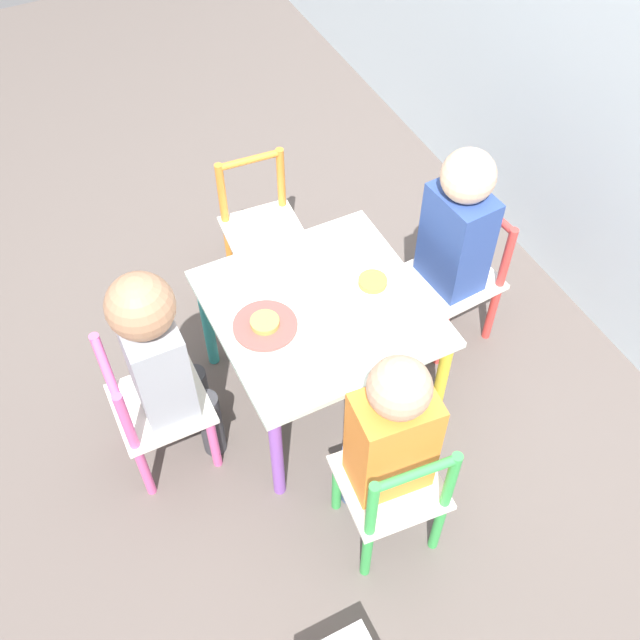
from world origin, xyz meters
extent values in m
plane|color=#5B514C|center=(0.00, 0.00, 0.00)|extent=(6.00, 6.00, 0.00)
cube|color=silver|center=(0.00, 0.00, 0.42)|extent=(0.61, 0.61, 0.02)
cylinder|color=teal|center=(-0.27, -0.27, 0.20)|extent=(0.04, 0.04, 0.41)
cylinder|color=#8E51BC|center=(0.27, -0.27, 0.20)|extent=(0.04, 0.04, 0.41)
cylinder|color=#387AD1|center=(-0.27, 0.27, 0.20)|extent=(0.04, 0.04, 0.41)
cylinder|color=yellow|center=(0.27, 0.27, 0.20)|extent=(0.04, 0.04, 0.41)
cube|color=silver|center=(-0.04, 0.51, 0.26)|extent=(0.28, 0.28, 0.02)
cylinder|color=#DB3D38|center=(-0.14, 0.39, 0.13)|extent=(0.03, 0.03, 0.26)
cylinder|color=#DB3D38|center=(0.07, 0.41, 0.13)|extent=(0.03, 0.03, 0.26)
cylinder|color=#DB3D38|center=(-0.15, 0.60, 0.13)|extent=(0.03, 0.03, 0.26)
cylinder|color=#DB3D38|center=(0.06, 0.62, 0.13)|extent=(0.03, 0.03, 0.26)
cylinder|color=#DB3D38|center=(-0.15, 0.60, 0.38)|extent=(0.03, 0.03, 0.26)
cylinder|color=#DB3D38|center=(0.06, 0.62, 0.38)|extent=(0.03, 0.03, 0.26)
cylinder|color=#DB3D38|center=(-0.05, 0.61, 0.50)|extent=(0.21, 0.04, 0.02)
cube|color=silver|center=(0.00, -0.51, 0.26)|extent=(0.26, 0.26, 0.02)
cylinder|color=#E5599E|center=(0.10, -0.40, 0.13)|extent=(0.03, 0.03, 0.26)
cylinder|color=#E5599E|center=(-0.11, -0.40, 0.13)|extent=(0.03, 0.03, 0.26)
cylinder|color=#E5599E|center=(0.10, -0.62, 0.13)|extent=(0.03, 0.03, 0.26)
cylinder|color=#E5599E|center=(-0.11, -0.61, 0.13)|extent=(0.03, 0.03, 0.26)
cylinder|color=#E5599E|center=(0.10, -0.62, 0.38)|extent=(0.03, 0.03, 0.26)
cylinder|color=#E5599E|center=(-0.11, -0.61, 0.38)|extent=(0.03, 0.03, 0.26)
cylinder|color=#E5599E|center=(0.00, -0.61, 0.50)|extent=(0.21, 0.03, 0.02)
cube|color=silver|center=(0.51, -0.05, 0.26)|extent=(0.28, 0.28, 0.02)
cylinder|color=green|center=(0.41, 0.07, 0.13)|extent=(0.03, 0.03, 0.26)
cylinder|color=green|center=(0.39, -0.14, 0.13)|extent=(0.03, 0.03, 0.26)
cylinder|color=green|center=(0.62, 0.05, 0.13)|extent=(0.03, 0.03, 0.26)
cylinder|color=green|center=(0.60, -0.16, 0.13)|extent=(0.03, 0.03, 0.26)
cylinder|color=green|center=(0.62, 0.05, 0.38)|extent=(0.03, 0.03, 0.26)
cylinder|color=green|center=(0.60, -0.16, 0.38)|extent=(0.03, 0.03, 0.26)
cylinder|color=green|center=(0.61, -0.06, 0.50)|extent=(0.04, 0.21, 0.02)
cube|color=silver|center=(-0.51, 0.04, 0.26)|extent=(0.28, 0.28, 0.02)
cylinder|color=orange|center=(-0.41, -0.08, 0.13)|extent=(0.03, 0.03, 0.26)
cylinder|color=orange|center=(-0.39, 0.14, 0.13)|extent=(0.03, 0.03, 0.26)
cylinder|color=orange|center=(-0.62, -0.06, 0.13)|extent=(0.03, 0.03, 0.26)
cylinder|color=orange|center=(-0.60, 0.15, 0.13)|extent=(0.03, 0.03, 0.26)
cylinder|color=orange|center=(-0.62, -0.06, 0.38)|extent=(0.03, 0.03, 0.26)
cylinder|color=orange|center=(-0.60, 0.15, 0.38)|extent=(0.03, 0.03, 0.26)
cylinder|color=orange|center=(-0.61, 0.05, 0.50)|extent=(0.04, 0.21, 0.02)
cylinder|color=#7A6B5B|center=(-0.08, 0.38, 0.14)|extent=(0.07, 0.07, 0.27)
cylinder|color=#7A6B5B|center=(0.02, 0.39, 0.14)|extent=(0.07, 0.07, 0.27)
cube|color=#2D478E|center=(-0.04, 0.49, 0.45)|extent=(0.21, 0.16, 0.36)
sphere|color=#DBB293|center=(-0.04, 0.49, 0.69)|extent=(0.16, 0.16, 0.16)
cylinder|color=#38383D|center=(0.05, -0.39, 0.14)|extent=(0.07, 0.07, 0.27)
cylinder|color=#38383D|center=(-0.05, -0.39, 0.14)|extent=(0.07, 0.07, 0.27)
cube|color=#999EA8|center=(0.00, -0.49, 0.44)|extent=(0.20, 0.14, 0.34)
sphere|color=#A37556|center=(0.00, -0.49, 0.68)|extent=(0.17, 0.17, 0.17)
cylinder|color=#4C608E|center=(0.39, 0.01, 0.14)|extent=(0.07, 0.07, 0.27)
cylinder|color=#4C608E|center=(0.38, -0.09, 0.14)|extent=(0.07, 0.07, 0.27)
cube|color=orange|center=(0.49, -0.04, 0.44)|extent=(0.16, 0.21, 0.34)
sphere|color=tan|center=(0.49, -0.04, 0.68)|extent=(0.15, 0.15, 0.15)
cylinder|color=white|center=(0.00, 0.17, 0.43)|extent=(0.19, 0.19, 0.01)
cylinder|color=#D6843D|center=(0.00, 0.17, 0.45)|extent=(0.09, 0.09, 0.02)
cylinder|color=#E54C47|center=(0.00, -0.17, 0.43)|extent=(0.18, 0.18, 0.01)
cylinder|color=gold|center=(0.00, -0.17, 0.45)|extent=(0.08, 0.08, 0.02)
camera|label=1|loc=(1.25, -0.62, 2.06)|focal=42.00mm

